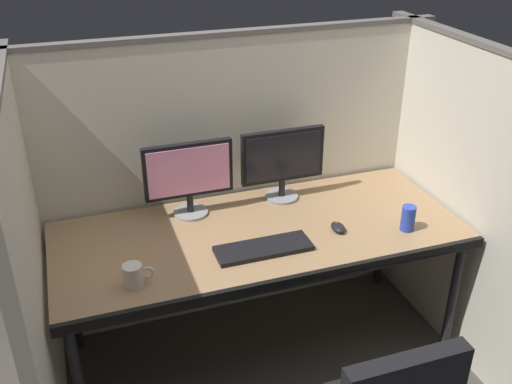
{
  "coord_description": "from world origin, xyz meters",
  "views": [
    {
      "loc": [
        -0.77,
        -1.9,
        2.17
      ],
      "look_at": [
        0.0,
        0.35,
        0.92
      ],
      "focal_mm": 41.05,
      "sensor_mm": 36.0,
      "label": 1
    }
  ],
  "objects_px": {
    "desk": "(260,241)",
    "keyboard_main": "(263,248)",
    "monitor_right": "(283,160)",
    "computer_mouse": "(338,227)",
    "soda_can": "(408,218)",
    "coffee_mug": "(134,275)",
    "monitor_left": "(189,174)"
  },
  "relations": [
    {
      "from": "desk",
      "to": "keyboard_main",
      "type": "bearing_deg",
      "value": -104.22
    },
    {
      "from": "monitor_left",
      "to": "soda_can",
      "type": "height_order",
      "value": "monitor_left"
    },
    {
      "from": "keyboard_main",
      "to": "monitor_left",
      "type": "bearing_deg",
      "value": 118.35
    },
    {
      "from": "coffee_mug",
      "to": "soda_can",
      "type": "height_order",
      "value": "soda_can"
    },
    {
      "from": "monitor_right",
      "to": "coffee_mug",
      "type": "relative_size",
      "value": 3.41
    },
    {
      "from": "keyboard_main",
      "to": "coffee_mug",
      "type": "distance_m",
      "value": 0.58
    },
    {
      "from": "desk",
      "to": "soda_can",
      "type": "bearing_deg",
      "value": -17.01
    },
    {
      "from": "desk",
      "to": "keyboard_main",
      "type": "distance_m",
      "value": 0.17
    },
    {
      "from": "keyboard_main",
      "to": "desk",
      "type": "bearing_deg",
      "value": 75.78
    },
    {
      "from": "monitor_right",
      "to": "computer_mouse",
      "type": "bearing_deg",
      "value": -71.27
    },
    {
      "from": "monitor_left",
      "to": "monitor_right",
      "type": "xyz_separation_m",
      "value": [
        0.48,
        0.01,
        0.0
      ]
    },
    {
      "from": "computer_mouse",
      "to": "soda_can",
      "type": "xyz_separation_m",
      "value": [
        0.31,
        -0.1,
        0.04
      ]
    },
    {
      "from": "desk",
      "to": "soda_can",
      "type": "distance_m",
      "value": 0.7
    },
    {
      "from": "desk",
      "to": "monitor_left",
      "type": "height_order",
      "value": "monitor_left"
    },
    {
      "from": "computer_mouse",
      "to": "desk",
      "type": "bearing_deg",
      "value": 163.25
    },
    {
      "from": "monitor_right",
      "to": "computer_mouse",
      "type": "relative_size",
      "value": 4.48
    },
    {
      "from": "monitor_left",
      "to": "computer_mouse",
      "type": "xyz_separation_m",
      "value": [
        0.61,
        -0.38,
        -0.2
      ]
    },
    {
      "from": "keyboard_main",
      "to": "computer_mouse",
      "type": "bearing_deg",
      "value": 6.77
    },
    {
      "from": "monitor_left",
      "to": "coffee_mug",
      "type": "height_order",
      "value": "monitor_left"
    },
    {
      "from": "coffee_mug",
      "to": "soda_can",
      "type": "distance_m",
      "value": 1.27
    },
    {
      "from": "monitor_right",
      "to": "monitor_left",
      "type": "bearing_deg",
      "value": -178.85
    },
    {
      "from": "monitor_left",
      "to": "keyboard_main",
      "type": "relative_size",
      "value": 1.0
    },
    {
      "from": "desk",
      "to": "monitor_right",
      "type": "xyz_separation_m",
      "value": [
        0.22,
        0.28,
        0.27
      ]
    },
    {
      "from": "monitor_right",
      "to": "coffee_mug",
      "type": "height_order",
      "value": "monitor_right"
    },
    {
      "from": "monitor_right",
      "to": "keyboard_main",
      "type": "distance_m",
      "value": 0.54
    },
    {
      "from": "computer_mouse",
      "to": "soda_can",
      "type": "height_order",
      "value": "soda_can"
    },
    {
      "from": "desk",
      "to": "monitor_right",
      "type": "bearing_deg",
      "value": 52.53
    },
    {
      "from": "soda_can",
      "to": "desk",
      "type": "bearing_deg",
      "value": 162.99
    },
    {
      "from": "keyboard_main",
      "to": "monitor_right",
      "type": "bearing_deg",
      "value": 59.54
    },
    {
      "from": "keyboard_main",
      "to": "computer_mouse",
      "type": "xyz_separation_m",
      "value": [
        0.39,
        0.05,
        0.01
      ]
    },
    {
      "from": "desk",
      "to": "soda_can",
      "type": "relative_size",
      "value": 15.57
    },
    {
      "from": "monitor_right",
      "to": "computer_mouse",
      "type": "xyz_separation_m",
      "value": [
        0.13,
        -0.39,
        -0.2
      ]
    }
  ]
}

